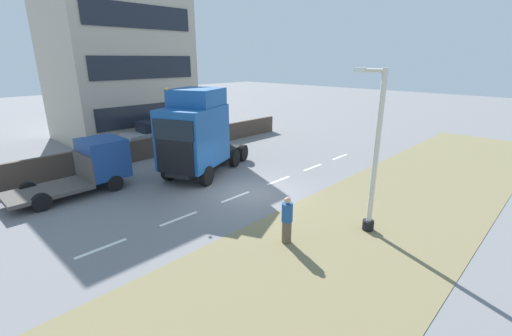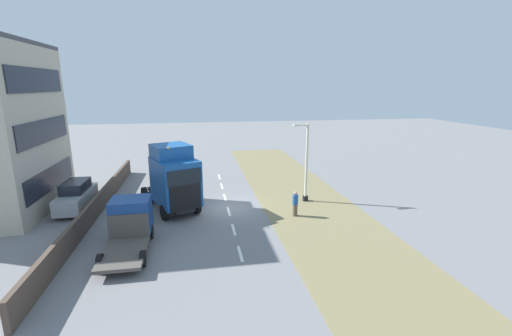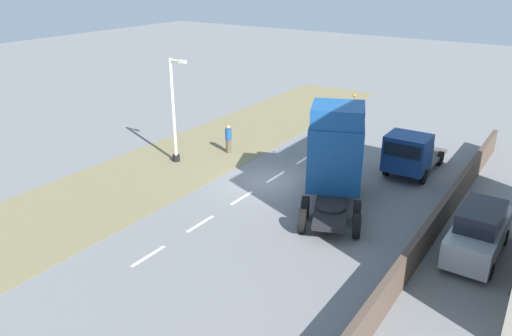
# 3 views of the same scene
# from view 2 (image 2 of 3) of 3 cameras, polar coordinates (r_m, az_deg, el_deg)

# --- Properties ---
(ground_plane) EXTENTS (120.00, 120.00, 0.00)m
(ground_plane) POSITION_cam_2_polar(r_m,az_deg,el_deg) (25.51, -4.77, -6.50)
(ground_plane) COLOR slate
(ground_plane) RESTS_ON ground
(grass_verge) EXTENTS (7.00, 44.00, 0.01)m
(grass_verge) POSITION_cam_2_polar(r_m,az_deg,el_deg) (26.66, 8.24, -5.67)
(grass_verge) COLOR olive
(grass_verge) RESTS_ON ground
(lane_markings) EXTENTS (0.16, 17.80, 0.00)m
(lane_markings) POSITION_cam_2_polar(r_m,az_deg,el_deg) (26.16, -4.91, -5.98)
(lane_markings) COLOR white
(lane_markings) RESTS_ON ground
(boundary_wall) EXTENTS (0.25, 24.00, 1.35)m
(boundary_wall) POSITION_cam_2_polar(r_m,az_deg,el_deg) (26.14, -24.95, -5.71)
(boundary_wall) COLOR #4C3D33
(boundary_wall) RESTS_ON ground
(lorry_cab) EXTENTS (4.81, 6.88, 4.93)m
(lorry_cab) POSITION_cam_2_polar(r_m,az_deg,el_deg) (24.49, -13.53, -1.81)
(lorry_cab) COLOR black
(lorry_cab) RESTS_ON ground
(flatbed_truck) EXTENTS (2.25, 5.45, 2.49)m
(flatbed_truck) POSITION_cam_2_polar(r_m,az_deg,el_deg) (20.68, -20.24, -8.34)
(flatbed_truck) COLOR navy
(flatbed_truck) RESTS_ON ground
(parked_car) EXTENTS (1.86, 4.62, 2.11)m
(parked_car) POSITION_cam_2_polar(r_m,az_deg,el_deg) (27.76, -27.77, -4.18)
(parked_car) COLOR #9EA3A8
(parked_car) RESTS_ON ground
(lamp_post) EXTENTS (1.33, 0.43, 6.01)m
(lamp_post) POSITION_cam_2_polar(r_m,az_deg,el_deg) (26.25, 8.27, 0.04)
(lamp_post) COLOR black
(lamp_post) RESTS_ON ground
(pedestrian) EXTENTS (0.39, 0.39, 1.75)m
(pedestrian) POSITION_cam_2_polar(r_m,az_deg,el_deg) (23.63, 6.54, -5.98)
(pedestrian) COLOR brown
(pedestrian) RESTS_ON ground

